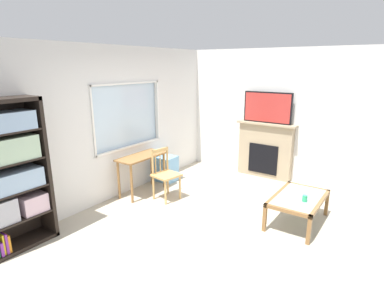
{
  "coord_description": "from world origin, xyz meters",
  "views": [
    {
      "loc": [
        -3.72,
        -1.99,
        2.31
      ],
      "look_at": [
        -0.06,
        0.53,
        1.05
      ],
      "focal_mm": 29.41,
      "sensor_mm": 36.0,
      "label": 1
    }
  ],
  "objects": [
    {
      "name": "sippy_cup",
      "position": [
        0.61,
        -0.96,
        0.47
      ],
      "size": [
        0.07,
        0.07,
        0.09
      ],
      "primitive_type": "cylinder",
      "color": "#33B770",
      "rests_on": "coffee_table"
    },
    {
      "name": "desk_under_window",
      "position": [
        0.26,
        1.87,
        0.6
      ],
      "size": [
        0.97,
        0.42,
        0.72
      ],
      "color": "olive",
      "rests_on": "ground"
    },
    {
      "name": "tv",
      "position": [
        2.38,
        0.36,
        1.48
      ],
      "size": [
        0.06,
        1.0,
        0.62
      ],
      "color": "black",
      "rests_on": "fireplace"
    },
    {
      "name": "wall_back_with_window",
      "position": [
        -0.03,
        2.22,
        1.3
      ],
      "size": [
        4.99,
        0.15,
        2.63
      ],
      "color": "silver",
      "rests_on": "ground"
    },
    {
      "name": "wooden_chair",
      "position": [
        0.3,
        1.36,
        0.46
      ],
      "size": [
        0.48,
        0.46,
        0.9
      ],
      "color": "tan",
      "rests_on": "ground"
    },
    {
      "name": "ground",
      "position": [
        0.0,
        0.0,
        -0.01
      ],
      "size": [
        5.99,
        5.44,
        0.02
      ],
      "primitive_type": "cube",
      "color": "#B2A893"
    },
    {
      "name": "coffee_table",
      "position": [
        0.73,
        -0.85,
        0.37
      ],
      "size": [
        1.08,
        0.67,
        0.43
      ],
      "color": "#8C9E99",
      "rests_on": "ground"
    },
    {
      "name": "bookshelf",
      "position": [
        -1.99,
        1.98,
        1.03
      ],
      "size": [
        0.9,
        0.38,
        1.94
      ],
      "color": "black",
      "rests_on": "ground"
    },
    {
      "name": "plastic_drawer_unit",
      "position": [
        1.01,
        1.92,
        0.26
      ],
      "size": [
        0.35,
        0.4,
        0.52
      ],
      "primitive_type": "cube",
      "color": "#72ADDB",
      "rests_on": "ground"
    },
    {
      "name": "wall_right",
      "position": [
        2.55,
        0.0,
        1.32
      ],
      "size": [
        0.12,
        4.64,
        2.63
      ],
      "primitive_type": "cube",
      "color": "silver",
      "rests_on": "ground"
    },
    {
      "name": "fireplace",
      "position": [
        2.4,
        0.36,
        0.58
      ],
      "size": [
        0.26,
        1.24,
        1.16
      ],
      "color": "tan",
      "rests_on": "ground"
    }
  ]
}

